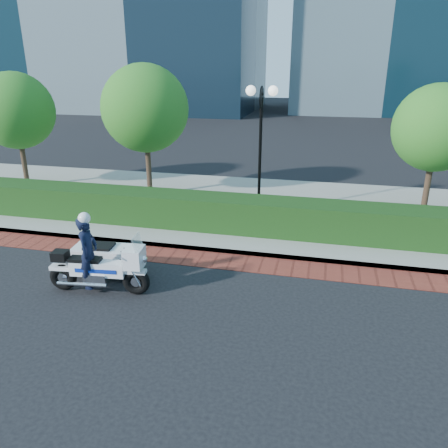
% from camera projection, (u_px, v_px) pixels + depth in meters
% --- Properties ---
extents(ground, '(120.00, 120.00, 0.00)m').
position_uv_depth(ground, '(183.00, 284.00, 10.51)').
color(ground, black).
rests_on(ground, ground).
extents(brick_strip, '(60.00, 1.00, 0.01)m').
position_uv_depth(brick_strip, '(200.00, 259.00, 11.88)').
color(brick_strip, maroon).
rests_on(brick_strip, ground).
extents(sidewalk, '(60.00, 8.00, 0.15)m').
position_uv_depth(sidewalk, '(235.00, 207.00, 15.96)').
color(sidewalk, gray).
rests_on(sidewalk, ground).
extents(hedge_main, '(18.00, 1.20, 1.00)m').
position_uv_depth(hedge_main, '(219.00, 212.00, 13.57)').
color(hedge_main, black).
rests_on(hedge_main, sidewalk).
extents(lamppost, '(1.02, 0.70, 4.21)m').
position_uv_depth(lamppost, '(261.00, 131.00, 14.01)').
color(lamppost, black).
rests_on(lamppost, sidewalk).
extents(tree_a, '(3.00, 3.00, 4.58)m').
position_uv_depth(tree_a, '(16.00, 111.00, 17.27)').
color(tree_a, '#332319').
rests_on(tree_a, sidewalk).
extents(tree_b, '(3.20, 3.20, 4.89)m').
position_uv_depth(tree_b, '(145.00, 109.00, 16.00)').
color(tree_b, '#332319').
rests_on(tree_b, sidewalk).
extents(tree_c, '(2.80, 2.80, 4.30)m').
position_uv_depth(tree_c, '(437.00, 128.00, 13.98)').
color(tree_c, '#332319').
rests_on(tree_c, sidewalk).
extents(police_motorcycle, '(2.41, 1.71, 1.95)m').
position_uv_depth(police_motorcycle, '(100.00, 259.00, 10.29)').
color(police_motorcycle, black).
rests_on(police_motorcycle, ground).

